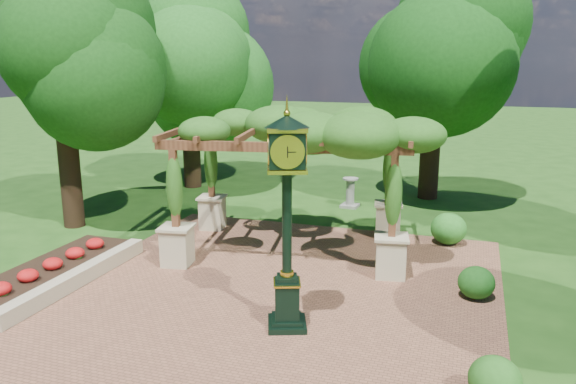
% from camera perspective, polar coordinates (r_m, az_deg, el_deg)
% --- Properties ---
extents(ground, '(120.00, 120.00, 0.00)m').
position_cam_1_polar(ground, '(11.83, -3.93, -13.13)').
color(ground, '#1E4714').
rests_on(ground, ground).
extents(brick_plaza, '(10.00, 12.00, 0.04)m').
position_cam_1_polar(brick_plaza, '(12.66, -2.18, -11.15)').
color(brick_plaza, brown).
rests_on(brick_plaza, ground).
extents(border_wall, '(0.35, 5.00, 0.40)m').
position_cam_1_polar(border_wall, '(14.38, -20.56, -8.19)').
color(border_wall, '#C6B793').
rests_on(border_wall, ground).
extents(flower_bed, '(1.50, 5.00, 0.36)m').
position_cam_1_polar(flower_bed, '(14.94, -23.27, -7.70)').
color(flower_bed, red).
rests_on(flower_bed, ground).
extents(pedestal_clock, '(1.10, 1.10, 4.32)m').
position_cam_1_polar(pedestal_clock, '(10.67, -0.11, -1.18)').
color(pedestal_clock, black).
rests_on(pedestal_clock, brick_plaza).
extents(pergola, '(6.92, 4.99, 3.99)m').
position_cam_1_polar(pergola, '(15.20, 0.25, 5.79)').
color(pergola, beige).
rests_on(pergola, brick_plaza).
extents(sundial, '(0.65, 0.65, 1.09)m').
position_cam_1_polar(sundial, '(20.54, 6.33, -0.25)').
color(sundial, gray).
rests_on(sundial, ground).
extents(shrub_front, '(1.08, 1.08, 0.73)m').
position_cam_1_polar(shrub_front, '(9.74, 20.26, -17.46)').
color(shrub_front, '#245C1A').
rests_on(shrub_front, brick_plaza).
extents(shrub_mid, '(0.92, 0.92, 0.73)m').
position_cam_1_polar(shrub_mid, '(13.37, 18.59, -8.71)').
color(shrub_mid, '#1C5618').
rests_on(shrub_mid, brick_plaza).
extents(shrub_back, '(1.11, 1.11, 0.91)m').
position_cam_1_polar(shrub_back, '(16.90, 16.00, -3.60)').
color(shrub_back, '#256C1F').
rests_on(shrub_back, brick_plaza).
extents(tree_west_near, '(4.54, 4.54, 7.56)m').
position_cam_1_polar(tree_west_near, '(18.80, -22.16, 12.16)').
color(tree_west_near, black).
rests_on(tree_west_near, ground).
extents(tree_west_far, '(5.06, 5.06, 7.66)m').
position_cam_1_polar(tree_west_far, '(23.66, -10.12, 13.12)').
color(tree_west_far, '#332113').
rests_on(tree_west_far, ground).
extents(tree_north, '(4.65, 4.65, 8.45)m').
position_cam_1_polar(tree_north, '(21.99, 14.83, 14.27)').
color(tree_north, black).
rests_on(tree_north, ground).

